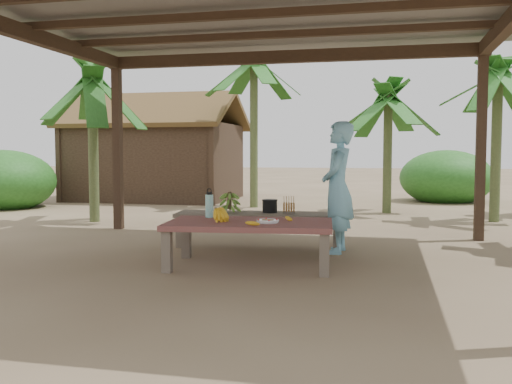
% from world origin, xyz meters
% --- Properties ---
extents(ground, '(80.00, 80.00, 0.00)m').
position_xyz_m(ground, '(0.00, 0.00, 0.00)').
color(ground, brown).
rests_on(ground, ground).
extents(pavilion, '(6.60, 5.60, 2.95)m').
position_xyz_m(pavilion, '(-0.01, -0.01, 2.78)').
color(pavilion, black).
rests_on(pavilion, ground).
extents(work_table, '(1.89, 1.18, 0.50)m').
position_xyz_m(work_table, '(0.04, -0.25, 0.43)').
color(work_table, brown).
rests_on(work_table, ground).
extents(bench, '(2.25, 0.80, 0.45)m').
position_xyz_m(bench, '(-0.16, 1.09, 0.39)').
color(bench, brown).
rests_on(bench, ground).
extents(ripe_banana_bunch, '(0.30, 0.27, 0.17)m').
position_xyz_m(ripe_banana_bunch, '(-0.33, -0.30, 0.58)').
color(ripe_banana_bunch, yellow).
rests_on(ripe_banana_bunch, work_table).
extents(plate, '(0.24, 0.24, 0.04)m').
position_xyz_m(plate, '(0.25, -0.32, 0.52)').
color(plate, white).
rests_on(plate, work_table).
extents(loose_banana_front, '(0.16, 0.12, 0.04)m').
position_xyz_m(loose_banana_front, '(0.15, -0.58, 0.52)').
color(loose_banana_front, yellow).
rests_on(loose_banana_front, work_table).
extents(loose_banana_side, '(0.14, 0.14, 0.04)m').
position_xyz_m(loose_banana_side, '(0.44, -0.06, 0.52)').
color(loose_banana_side, yellow).
rests_on(loose_banana_side, work_table).
extents(water_flask, '(0.09, 0.09, 0.34)m').
position_xyz_m(water_flask, '(-0.52, 0.04, 0.64)').
color(water_flask, '#41CBBF').
rests_on(water_flask, work_table).
extents(green_banana_stalk, '(0.28, 0.28, 0.30)m').
position_xyz_m(green_banana_stalk, '(-0.55, 1.05, 0.60)').
color(green_banana_stalk, '#598C2D').
rests_on(green_banana_stalk, bench).
extents(cooking_pot, '(0.20, 0.20, 0.17)m').
position_xyz_m(cooking_pot, '(-0.03, 1.18, 0.53)').
color(cooking_pot, black).
rests_on(cooking_pot, bench).
extents(skewer_rack, '(0.19, 0.10, 0.24)m').
position_xyz_m(skewer_rack, '(0.25, 1.08, 0.57)').
color(skewer_rack, '#A57F47').
rests_on(skewer_rack, bench).
extents(woman, '(0.41, 0.61, 1.65)m').
position_xyz_m(woman, '(0.91, 0.85, 0.82)').
color(woman, '#69ABC7').
rests_on(woman, ground).
extents(hut, '(4.40, 3.43, 2.85)m').
position_xyz_m(hut, '(-4.50, 8.00, 1.10)').
color(hut, black).
rests_on(hut, ground).
extents(banana_plant_ne, '(1.80, 1.80, 2.91)m').
position_xyz_m(banana_plant_ne, '(3.42, 4.69, 2.43)').
color(banana_plant_ne, '#596638').
rests_on(banana_plant_ne, ground).
extents(banana_plant_n, '(1.80, 1.80, 2.64)m').
position_xyz_m(banana_plant_n, '(1.52, 5.82, 2.16)').
color(banana_plant_n, '#596638').
rests_on(banana_plant_n, ground).
extents(banana_plant_nw, '(1.80, 1.80, 3.57)m').
position_xyz_m(banana_plant_nw, '(-1.45, 6.37, 3.07)').
color(banana_plant_nw, '#596638').
rests_on(banana_plant_nw, ground).
extents(banana_plant_w, '(1.80, 1.80, 2.78)m').
position_xyz_m(banana_plant_w, '(-3.66, 3.08, 2.30)').
color(banana_plant_w, '#596638').
rests_on(banana_plant_w, ground).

